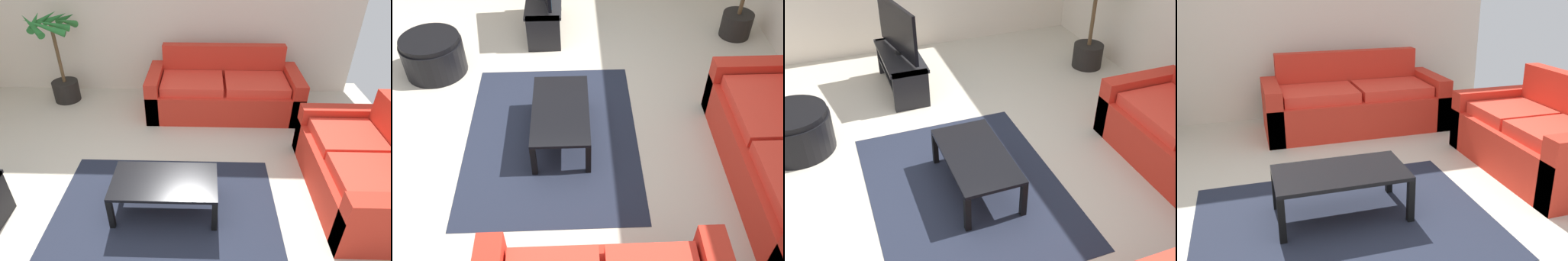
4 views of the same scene
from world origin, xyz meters
TOP-DOWN VIEW (x-y plane):
  - ground_plane at (0.00, 0.00)m, footprint 6.60×6.60m
  - wall_back at (0.00, 3.00)m, footprint 6.00×0.06m
  - couch_main at (0.94, 2.28)m, footprint 2.15×0.90m
  - couch_loveseat at (2.28, 0.57)m, footprint 0.90×1.65m
  - coffee_table at (0.30, 0.28)m, footprint 1.00×0.54m
  - area_rug at (0.30, 0.18)m, footprint 2.20×1.70m

SIDE VIEW (x-z plane):
  - ground_plane at x=0.00m, z-range 0.00..0.00m
  - area_rug at x=0.30m, z-range 0.00..0.01m
  - couch_loveseat at x=2.28m, z-range -0.15..0.75m
  - couch_main at x=0.94m, z-range -0.15..0.75m
  - coffee_table at x=0.30m, z-range 0.14..0.51m
  - wall_back at x=0.00m, z-range 0.00..2.70m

